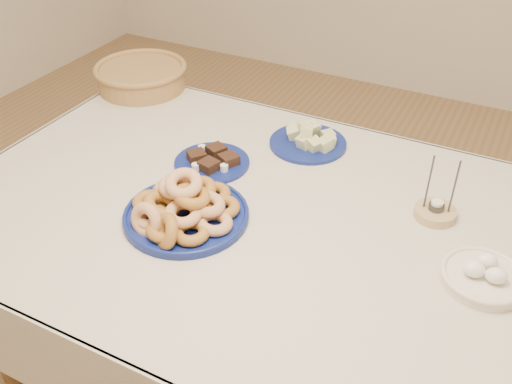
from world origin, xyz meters
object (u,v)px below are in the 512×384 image
Objects in this scene: candle_holder at (435,212)px; egg_bowl at (483,276)px; donut_platter at (184,209)px; melon_plate at (309,140)px; dining_table at (264,244)px; wicker_basket at (141,76)px; brownie_plate at (212,161)px.

candle_holder reaches higher than egg_bowl.
candle_holder reaches higher than donut_platter.
melon_plate is (0.14, 0.49, -0.02)m from donut_platter.
donut_platter is at bearing -105.97° from melon_plate.
candle_holder is at bearing -23.06° from melon_plate.
dining_table is 4.63× the size of wicker_basket.
brownie_plate is 0.64m from candle_holder.
donut_platter reaches higher than egg_bowl.
wicker_basket is (-0.71, 0.10, 0.03)m from melon_plate.
melon_plate is 0.85× the size of wicker_basket.
donut_platter is 0.65m from candle_holder.
wicker_basket is (-0.57, 0.59, 0.01)m from donut_platter.
wicker_basket is 2.07× the size of candle_holder.
wicker_basket is at bearing 171.84° from melon_plate.
candle_holder reaches higher than wicker_basket.
melon_plate is at bearing 147.06° from egg_bowl.
donut_platter is (-0.17, -0.12, 0.14)m from dining_table.
wicker_basket is at bearing 146.13° from brownie_plate.
candle_holder is at bearing -14.03° from wicker_basket.
dining_table is at bearing 179.46° from egg_bowl.
egg_bowl is at bearing -32.94° from melon_plate.
egg_bowl is (0.15, -0.19, 0.00)m from candle_holder.
wicker_basket is (-0.50, 0.33, 0.04)m from brownie_plate.
candle_holder reaches higher than brownie_plate.
dining_table is at bearing -29.66° from brownie_plate.
wicker_basket reaches higher than dining_table.
donut_platter is at bearing -170.93° from egg_bowl.
brownie_plate is at bearing -33.87° from wicker_basket.
melon_plate is 0.47m from candle_holder.
egg_bowl is at bearing -20.32° from wicker_basket.
egg_bowl is (0.55, -0.01, 0.13)m from dining_table.
egg_bowl is at bearing -52.09° from candle_holder.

